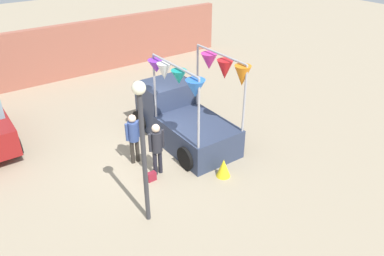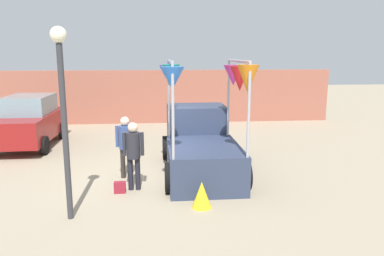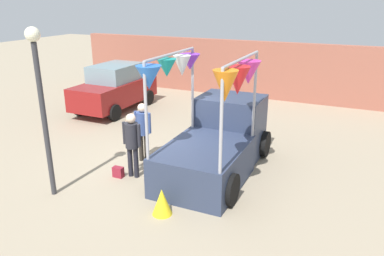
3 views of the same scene
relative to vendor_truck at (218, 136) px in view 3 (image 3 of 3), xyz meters
name	(u,v)px [view 3 (image 3 of 3)]	position (x,y,z in m)	size (l,w,h in m)	color
ground_plane	(162,165)	(-1.49, -0.50, -0.94)	(60.00, 60.00, 0.00)	gray
vendor_truck	(218,136)	(0.00, 0.00, 0.00)	(2.49, 4.14, 3.24)	#2D3851
parked_car	(115,87)	(-5.92, 3.58, 0.01)	(1.88, 4.00, 1.88)	maroon
person_customer	(132,139)	(-1.83, -1.40, 0.11)	(0.53, 0.34, 1.73)	black
person_vendor	(143,127)	(-2.10, -0.43, 0.10)	(0.53, 0.34, 1.72)	#2D2823
handbag	(118,172)	(-2.18, -1.60, -0.80)	(0.28, 0.16, 0.28)	maroon
street_lamp	(40,90)	(-3.07, -2.98, 1.62)	(0.32, 0.32, 3.91)	#333338
brick_boundary_wall	(250,69)	(-1.49, 8.06, 0.36)	(18.00, 0.36, 2.60)	#9E5947
folded_kite_bundle_sunflower	(162,202)	(-0.27, -2.68, -0.64)	(0.44, 0.44, 0.60)	yellow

